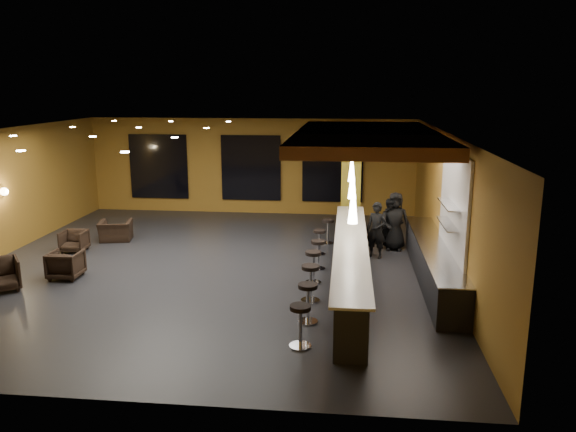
# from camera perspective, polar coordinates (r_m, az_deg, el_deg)

# --- Properties ---
(floor) EXTENTS (12.00, 13.00, 0.10)m
(floor) POSITION_cam_1_polar(r_m,az_deg,el_deg) (14.99, -7.86, -5.28)
(floor) COLOR black
(floor) RESTS_ON ground
(ceiling) EXTENTS (12.00, 13.00, 0.10)m
(ceiling) POSITION_cam_1_polar(r_m,az_deg,el_deg) (14.28, -8.31, 8.56)
(ceiling) COLOR black
(wall_back) EXTENTS (12.00, 0.10, 3.50)m
(wall_back) POSITION_cam_1_polar(r_m,az_deg,el_deg) (20.85, -3.73, 5.08)
(wall_back) COLOR olive
(wall_back) RESTS_ON floor
(wall_front) EXTENTS (12.00, 0.10, 3.50)m
(wall_front) POSITION_cam_1_polar(r_m,az_deg,el_deg) (8.56, -18.77, -7.37)
(wall_front) COLOR olive
(wall_front) RESTS_ON floor
(wall_right) EXTENTS (0.10, 13.00, 3.50)m
(wall_right) POSITION_cam_1_polar(r_m,az_deg,el_deg) (14.33, 16.11, 0.92)
(wall_right) COLOR olive
(wall_right) RESTS_ON floor
(wood_soffit) EXTENTS (3.60, 8.00, 0.28)m
(wood_soffit) POSITION_cam_1_polar(r_m,az_deg,el_deg) (14.86, 7.97, 8.01)
(wood_soffit) COLOR #9D5A2E
(wood_soffit) RESTS_ON ceiling
(window_left) EXTENTS (2.20, 0.06, 2.40)m
(window_left) POSITION_cam_1_polar(r_m,az_deg,el_deg) (21.62, -12.99, 4.92)
(window_left) COLOR black
(window_left) RESTS_ON wall_back
(window_center) EXTENTS (2.20, 0.06, 2.40)m
(window_center) POSITION_cam_1_polar(r_m,az_deg,el_deg) (20.75, -3.78, 4.90)
(window_center) COLOR black
(window_center) RESTS_ON wall_back
(window_right) EXTENTS (2.20, 0.06, 2.40)m
(window_right) POSITION_cam_1_polar(r_m,az_deg,el_deg) (20.46, 4.56, 4.77)
(window_right) COLOR black
(window_right) RESTS_ON wall_back
(tile_backsplash) EXTENTS (0.06, 3.20, 2.40)m
(tile_backsplash) POSITION_cam_1_polar(r_m,az_deg,el_deg) (13.30, 16.52, 1.08)
(tile_backsplash) COLOR white
(tile_backsplash) RESTS_ON wall_right
(bar_counter) EXTENTS (0.60, 8.00, 1.00)m
(bar_counter) POSITION_cam_1_polar(r_m,az_deg,el_deg) (13.45, 6.35, -4.93)
(bar_counter) COLOR black
(bar_counter) RESTS_ON floor
(bar_top) EXTENTS (0.78, 8.10, 0.05)m
(bar_top) POSITION_cam_1_polar(r_m,az_deg,el_deg) (13.30, 6.41, -2.78)
(bar_top) COLOR silver
(bar_top) RESTS_ON bar_counter
(prep_counter) EXTENTS (0.70, 6.00, 0.86)m
(prep_counter) POSITION_cam_1_polar(r_m,az_deg,el_deg) (14.11, 14.51, -4.71)
(prep_counter) COLOR black
(prep_counter) RESTS_ON floor
(prep_top) EXTENTS (0.72, 6.00, 0.03)m
(prep_top) POSITION_cam_1_polar(r_m,az_deg,el_deg) (13.99, 14.62, -2.93)
(prep_top) COLOR silver
(prep_top) RESTS_ON prep_counter
(wall_shelf_lower) EXTENTS (0.30, 1.50, 0.03)m
(wall_shelf_lower) POSITION_cam_1_polar(r_m,az_deg,el_deg) (13.17, 15.96, -0.79)
(wall_shelf_lower) COLOR silver
(wall_shelf_lower) RESTS_ON wall_right
(wall_shelf_upper) EXTENTS (0.30, 1.50, 0.03)m
(wall_shelf_upper) POSITION_cam_1_polar(r_m,az_deg,el_deg) (13.07, 16.08, 1.13)
(wall_shelf_upper) COLOR silver
(wall_shelf_upper) RESTS_ON wall_right
(column) EXTENTS (0.60, 0.60, 3.50)m
(column) POSITION_cam_1_polar(r_m,az_deg,el_deg) (17.64, 6.41, 3.56)
(column) COLOR olive
(column) RESTS_ON floor
(wall_sconce) EXTENTS (0.22, 0.22, 0.22)m
(wall_sconce) POSITION_cam_1_polar(r_m,az_deg,el_deg) (17.34, -26.88, 2.23)
(wall_sconce) COLOR #FFE5B2
(wall_sconce) RESTS_ON wall_left
(pendant_0) EXTENTS (0.20, 0.20, 0.70)m
(pendant_0) POSITION_cam_1_polar(r_m,az_deg,el_deg) (11.04, 6.62, 1.02)
(pendant_0) COLOR white
(pendant_0) RESTS_ON wood_soffit
(pendant_1) EXTENTS (0.20, 0.20, 0.70)m
(pendant_1) POSITION_cam_1_polar(r_m,az_deg,el_deg) (13.50, 6.54, 3.22)
(pendant_1) COLOR white
(pendant_1) RESTS_ON wood_soffit
(pendant_2) EXTENTS (0.20, 0.20, 0.70)m
(pendant_2) POSITION_cam_1_polar(r_m,az_deg,el_deg) (15.97, 6.49, 4.74)
(pendant_2) COLOR white
(pendant_2) RESTS_ON wood_soffit
(staff_a) EXTENTS (0.67, 0.58, 1.56)m
(staff_a) POSITION_cam_1_polar(r_m,az_deg,el_deg) (15.58, 8.97, -1.44)
(staff_a) COLOR black
(staff_a) RESTS_ON floor
(staff_b) EXTENTS (0.86, 0.75, 1.51)m
(staff_b) POSITION_cam_1_polar(r_m,az_deg,el_deg) (16.39, 10.43, -0.86)
(staff_b) COLOR black
(staff_b) RESTS_ON floor
(staff_c) EXTENTS (0.85, 0.58, 1.69)m
(staff_c) POSITION_cam_1_polar(r_m,az_deg,el_deg) (16.43, 10.80, -0.53)
(staff_c) COLOR black
(staff_c) RESTS_ON floor
(armchair_a) EXTENTS (1.14, 1.15, 0.75)m
(armchair_a) POSITION_cam_1_polar(r_m,az_deg,el_deg) (14.64, -27.20, -5.35)
(armchair_a) COLOR black
(armchair_a) RESTS_ON floor
(armchair_b) EXTENTS (0.75, 0.77, 0.69)m
(armchair_b) POSITION_cam_1_polar(r_m,az_deg,el_deg) (14.92, -21.64, -4.61)
(armchair_b) COLOR black
(armchair_b) RESTS_ON floor
(armchair_c) EXTENTS (0.69, 0.71, 0.62)m
(armchair_c) POSITION_cam_1_polar(r_m,az_deg,el_deg) (17.19, -20.90, -2.39)
(armchair_c) COLOR black
(armchair_c) RESTS_ON floor
(armchair_d) EXTENTS (1.11, 1.02, 0.62)m
(armchair_d) POSITION_cam_1_polar(r_m,az_deg,el_deg) (18.00, -17.10, -1.44)
(armchair_d) COLOR black
(armchair_d) RESTS_ON floor
(bar_stool_0) EXTENTS (0.41, 0.41, 0.80)m
(bar_stool_0) POSITION_cam_1_polar(r_m,az_deg,el_deg) (10.29, 1.26, -10.56)
(bar_stool_0) COLOR silver
(bar_stool_0) RESTS_ON floor
(bar_stool_1) EXTENTS (0.41, 0.41, 0.81)m
(bar_stool_1) POSITION_cam_1_polar(r_m,az_deg,el_deg) (11.30, 2.02, -8.31)
(bar_stool_1) COLOR silver
(bar_stool_1) RESTS_ON floor
(bar_stool_2) EXTENTS (0.42, 0.42, 0.82)m
(bar_stool_2) POSITION_cam_1_polar(r_m,az_deg,el_deg) (12.37, 2.30, -6.35)
(bar_stool_2) COLOR silver
(bar_stool_2) RESTS_ON floor
(bar_stool_3) EXTENTS (0.40, 0.40, 0.80)m
(bar_stool_3) POSITION_cam_1_polar(r_m,az_deg,el_deg) (13.48, 2.57, -4.79)
(bar_stool_3) COLOR silver
(bar_stool_3) RESTS_ON floor
(bar_stool_4) EXTENTS (0.39, 0.39, 0.77)m
(bar_stool_4) POSITION_cam_1_polar(r_m,az_deg,el_deg) (14.50, 3.08, -3.56)
(bar_stool_4) COLOR silver
(bar_stool_4) RESTS_ON floor
(bar_stool_5) EXTENTS (0.36, 0.36, 0.72)m
(bar_stool_5) POSITION_cam_1_polar(r_m,az_deg,el_deg) (15.76, 3.21, -2.33)
(bar_stool_5) COLOR silver
(bar_stool_5) RESTS_ON floor
(bar_stool_6) EXTENTS (0.38, 0.38, 0.75)m
(bar_stool_6) POSITION_cam_1_polar(r_m,az_deg,el_deg) (16.85, 4.07, -1.24)
(bar_stool_6) COLOR silver
(bar_stool_6) RESTS_ON floor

